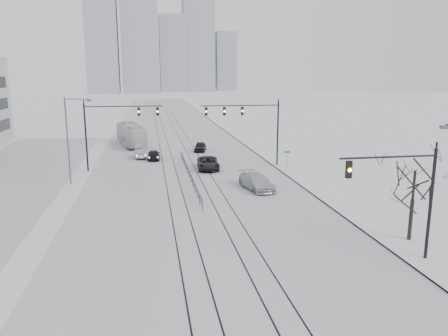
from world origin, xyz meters
TOP-DOWN VIEW (x-y plane):
  - ground at (0.00, 0.00)m, footprint 500.00×500.00m
  - road at (0.00, 60.00)m, footprint 22.00×260.00m
  - sidewalk_east at (13.50, 60.00)m, footprint 5.00×260.00m
  - curb at (11.05, 60.00)m, footprint 0.10×260.00m
  - parking_strip at (-20.00, 35.00)m, footprint 14.00×60.00m
  - tram_rails at (-0.00, 40.00)m, footprint 5.30×180.00m
  - skyline at (5.02, 273.63)m, footprint 96.00×48.00m
  - traffic_mast_near at (10.79, 6.00)m, footprint 6.10×0.37m
  - traffic_mast_ne at (8.15, 34.99)m, footprint 9.60×0.37m
  - traffic_mast_nw at (-8.52, 36.00)m, footprint 9.10×0.37m
  - street_light_west at (-12.20, 30.00)m, footprint 2.73×0.25m
  - bare_tree at (13.20, 9.00)m, footprint 4.40×4.40m
  - median_fence at (0.00, 30.00)m, footprint 0.06×24.00m
  - street_sign at (11.80, 32.00)m, footprint 0.70×0.06m
  - sedan_sb_inner at (-3.69, 41.82)m, footprint 1.73×4.06m
  - sedan_sb_outer at (-5.54, 43.36)m, footprint 1.72×4.06m
  - sedan_nb_front at (2.74, 34.55)m, footprint 2.87×5.57m
  - sedan_nb_right at (6.22, 24.28)m, footprint 3.22×5.68m
  - sedan_nb_far at (3.26, 47.33)m, footprint 2.35×4.22m
  - box_truck at (-7.11, 54.85)m, footprint 5.29×12.59m

SIDE VIEW (x-z plane):
  - ground at x=0.00m, z-range 0.00..0.00m
  - road at x=0.00m, z-range 0.00..0.02m
  - parking_strip at x=-20.00m, z-range 0.00..0.03m
  - tram_rails at x=0.00m, z-range 0.02..0.03m
  - curb at x=11.05m, z-range 0.00..0.12m
  - sidewalk_east at x=13.50m, z-range 0.00..0.16m
  - median_fence at x=0.00m, z-range 0.03..1.03m
  - sedan_sb_outer at x=-5.54m, z-range 0.00..1.30m
  - sedan_nb_far at x=3.26m, z-range 0.00..1.36m
  - sedan_sb_inner at x=-3.69m, z-range 0.00..1.37m
  - sedan_nb_front at x=2.74m, z-range 0.00..1.50m
  - sedan_nb_right at x=6.22m, z-range 0.00..1.55m
  - street_sign at x=11.80m, z-range 0.41..2.81m
  - box_truck at x=-7.11m, z-range 0.00..3.42m
  - bare_tree at x=13.20m, z-range 1.44..7.54m
  - traffic_mast_near at x=10.79m, z-range 1.06..8.06m
  - street_light_west at x=-12.20m, z-range 0.71..9.71m
  - traffic_mast_nw at x=-8.52m, z-range 1.57..9.57m
  - traffic_mast_ne at x=8.15m, z-range 1.76..9.76m
  - skyline at x=5.02m, z-range -5.35..66.65m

